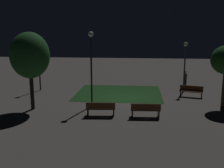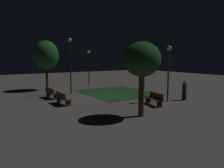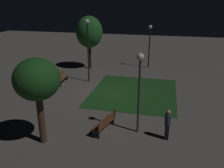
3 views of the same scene
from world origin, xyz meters
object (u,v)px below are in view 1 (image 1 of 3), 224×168
at_px(bench_corner, 101,108).
at_px(bench_path_side, 146,110).
at_px(lamp_post_plaza_west, 185,58).
at_px(lamp_post_near_wall, 39,57).
at_px(tree_back_left, 30,56).
at_px(bench_by_lamp, 191,91).
at_px(lamp_post_path_center, 91,57).
at_px(pedestrian, 185,79).

height_order(bench_corner, bench_path_side, same).
height_order(lamp_post_plaza_west, lamp_post_near_wall, lamp_post_plaza_west).
bearing_deg(lamp_post_plaza_west, tree_back_left, -150.49).
height_order(bench_corner, lamp_post_near_wall, lamp_post_near_wall).
height_order(bench_path_side, bench_by_lamp, same).
bearing_deg(bench_by_lamp, lamp_post_plaza_west, 100.94).
bearing_deg(bench_by_lamp, lamp_post_near_wall, 174.73).
bearing_deg(bench_corner, lamp_post_near_wall, 133.59).
bearing_deg(lamp_post_plaza_west, bench_path_side, -115.49).
distance_m(lamp_post_path_center, lamp_post_near_wall, 7.06).
bearing_deg(bench_path_side, lamp_post_path_center, 150.14).
xyz_separation_m(lamp_post_plaza_west, lamp_post_path_center, (-7.09, -5.05, 0.52)).
distance_m(lamp_post_plaza_west, lamp_post_path_center, 8.72).
height_order(bench_path_side, pedestrian, pedestrian).
xyz_separation_m(bench_path_side, bench_by_lamp, (3.74, 5.46, 0.00)).
distance_m(bench_corner, lamp_post_near_wall, 9.48).
bearing_deg(bench_corner, lamp_post_plaza_west, 49.24).
distance_m(lamp_post_plaza_west, pedestrian, 2.58).
bearing_deg(pedestrian, tree_back_left, -145.69).
bearing_deg(bench_path_side, bench_by_lamp, 55.58).
relative_size(lamp_post_plaza_west, lamp_post_path_center, 0.83).
bearing_deg(lamp_post_near_wall, tree_back_left, -74.43).
bearing_deg(lamp_post_path_center, tree_back_left, -163.49).
bearing_deg(bench_corner, lamp_post_path_center, 113.61).
bearing_deg(lamp_post_path_center, pedestrian, 41.36).
relative_size(tree_back_left, lamp_post_plaza_west, 1.21).
xyz_separation_m(tree_back_left, lamp_post_plaza_west, (10.91, 6.18, -0.68)).
xyz_separation_m(lamp_post_plaza_west, pedestrian, (0.35, 1.51, -2.06)).
bearing_deg(bench_path_side, lamp_post_near_wall, 143.82).
bearing_deg(tree_back_left, lamp_post_plaza_west, 29.51).
distance_m(bench_path_side, pedestrian, 9.46).
relative_size(bench_path_side, pedestrian, 1.13).
height_order(lamp_post_plaza_west, lamp_post_path_center, lamp_post_path_center).
distance_m(tree_back_left, lamp_post_path_center, 3.99).
height_order(tree_back_left, lamp_post_path_center, lamp_post_path_center).
relative_size(tree_back_left, lamp_post_near_wall, 1.21).
xyz_separation_m(bench_by_lamp, lamp_post_plaza_west, (-0.33, 1.70, 2.43)).
bearing_deg(lamp_post_plaza_west, lamp_post_near_wall, -177.63).
height_order(lamp_post_plaza_west, pedestrian, lamp_post_plaza_west).
distance_m(tree_back_left, lamp_post_near_wall, 5.92).
xyz_separation_m(tree_back_left, pedestrian, (11.27, 7.69, -2.75)).
bearing_deg(bench_by_lamp, bench_corner, -139.97).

